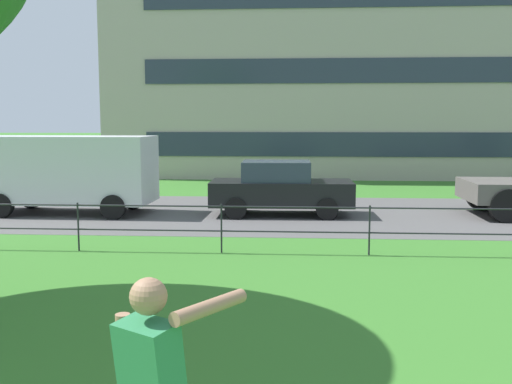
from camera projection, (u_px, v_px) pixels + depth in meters
name	position (u px, v px, depth m)	size (l,w,h in m)	color
street_strip	(244.00, 213.00, 17.16)	(80.00, 7.38, 0.01)	#565454
park_fence	(221.00, 221.00, 11.82)	(29.62, 0.04, 1.00)	#232328
panel_van_right	(66.00, 170.00, 16.93)	(5.03, 2.17, 2.24)	silver
car_black_far_right	(280.00, 188.00, 16.67)	(4.03, 1.88, 1.54)	black
apartment_building_background	(380.00, 15.00, 31.60)	(27.27, 12.44, 16.81)	#ADA393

